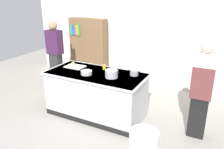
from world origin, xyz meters
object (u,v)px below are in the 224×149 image
Objects in this scene: sauce_pan at (134,73)px; mixing_bowl at (86,73)px; onion at (73,64)px; stock_pot at (112,74)px; person_chef at (202,88)px; bookshelf at (89,49)px; trash_bin at (144,147)px; juice_cup at (104,67)px; person_guest at (55,53)px.

sauce_pan reaches higher than mixing_bowl.
onion is 1.06m from stock_pot.
person_chef is 3.66m from bookshelf.
mixing_bowl is 1.79m from trash_bin.
sauce_pan is 0.91m from mixing_bowl.
juice_cup is 0.19× the size of trash_bin.
person_chef is (0.60, 1.06, 0.66)m from trash_bin.
onion reaches higher than mixing_bowl.
juice_cup is at bearing 176.72° from sauce_pan.
stock_pot is 2.53m from bookshelf.
onion is at bearing 69.48° from person_guest.
person_chef is (1.23, -0.08, -0.04)m from sauce_pan.
juice_cup is at bearing 9.26° from onion.
trash_bin is at bearing -45.22° from bookshelf.
person_guest reaches higher than mixing_bowl.
person_guest is at bearing 157.72° from stock_pot.
person_guest is at bearing 94.52° from person_chef.
stock_pot is (1.04, -0.22, 0.02)m from onion.
person_chef reaches higher than stock_pot.
trash_bin is at bearing 71.80° from person_guest.
stock_pot is at bearing 112.29° from person_chef.
trash_bin is at bearing -41.90° from juice_cup.
juice_cup reaches higher than trash_bin.
juice_cup is 1.89m from trash_bin.
stock_pot is 1.46m from trash_bin.
person_guest is (-3.02, 1.68, 0.65)m from trash_bin.
juice_cup is (-0.67, 0.04, -0.00)m from sauce_pan.
bookshelf reaches higher than mixing_bowl.
bookshelf is at bearing 132.61° from stock_pot.
bookshelf reaches higher than stock_pot.
person_guest is (-3.62, 0.62, -0.00)m from person_chef.
person_chef is 3.67m from person_guest.
onion is 0.74× the size of juice_cup.
person_chef is at bearing -26.64° from bookshelf.
stock_pot is 1.58m from person_chef.
person_chef reaches higher than mixing_bowl.
person_chef is 1.00× the size of person_guest.
sauce_pan is 0.13× the size of person_chef.
sauce_pan reaches higher than onion.
stock_pot is 2.23m from person_guest.
sauce_pan is 1.23m from person_chef.
trash_bin is (0.97, -0.84, -0.71)m from stock_pot.
onion is 1.19m from person_guest.
person_chef is at bearing -0.07° from onion.
person_guest is at bearing 167.13° from sauce_pan.
person_chef reaches higher than sauce_pan.
juice_cup is at bearing -48.06° from bookshelf.
trash_bin is 0.30× the size of person_chef.
person_chef is at bearing 7.97° from stock_pot.
person_guest is at bearing 163.53° from juice_cup.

